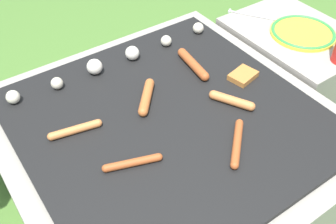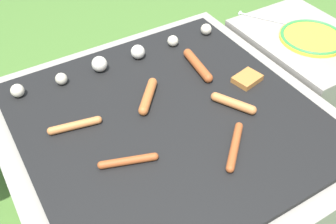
% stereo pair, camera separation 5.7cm
% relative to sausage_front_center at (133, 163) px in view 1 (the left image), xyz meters
% --- Properties ---
extents(ground_plane, '(14.00, 14.00, 0.00)m').
position_rel_sausage_front_center_xyz_m(ground_plane, '(0.19, 0.10, -0.47)').
color(ground_plane, '#47702D').
extents(grill, '(1.00, 1.00, 0.46)m').
position_rel_sausage_front_center_xyz_m(grill, '(0.19, 0.10, -0.24)').
color(grill, gray).
rests_on(grill, ground_plane).
extents(side_ledge, '(0.40, 0.54, 0.46)m').
position_rel_sausage_front_center_xyz_m(side_ledge, '(0.90, 0.21, -0.24)').
color(side_ledge, gray).
rests_on(side_ledge, ground_plane).
extents(sausage_front_center, '(0.16, 0.07, 0.02)m').
position_rel_sausage_front_center_xyz_m(sausage_front_center, '(0.00, 0.00, 0.00)').
color(sausage_front_center, '#A34C23').
rests_on(sausage_front_center, grill).
extents(sausage_mid_right, '(0.15, 0.14, 0.02)m').
position_rel_sausage_front_center_xyz_m(sausage_mid_right, '(0.28, -0.11, 0.00)').
color(sausage_mid_right, '#A34C23').
rests_on(sausage_mid_right, grill).
extents(sausage_mid_left, '(0.05, 0.19, 0.03)m').
position_rel_sausage_front_center_xyz_m(sausage_mid_left, '(0.41, 0.26, 0.00)').
color(sausage_mid_left, '#A34C23').
rests_on(sausage_mid_left, grill).
extents(sausage_back_center, '(0.16, 0.05, 0.02)m').
position_rel_sausage_front_center_xyz_m(sausage_back_center, '(-0.08, 0.20, 0.00)').
color(sausage_back_center, '#C6753D').
rests_on(sausage_back_center, grill).
extents(sausage_front_left, '(0.09, 0.14, 0.03)m').
position_rel_sausage_front_center_xyz_m(sausage_front_left, '(0.39, 0.03, 0.00)').
color(sausage_front_left, '#C6753D').
rests_on(sausage_front_left, grill).
extents(sausage_back_right, '(0.12, 0.14, 0.03)m').
position_rel_sausage_front_center_xyz_m(sausage_back_right, '(0.18, 0.20, 0.00)').
color(sausage_back_right, '#B7602D').
rests_on(sausage_back_right, grill).
extents(bread_slice_right, '(0.10, 0.09, 0.02)m').
position_rel_sausage_front_center_xyz_m(bread_slice_right, '(0.51, 0.11, -0.00)').
color(bread_slice_right, '#B27033').
rests_on(bread_slice_right, grill).
extents(mushroom_row, '(0.79, 0.06, 0.05)m').
position_rel_sausage_front_center_xyz_m(mushroom_row, '(0.18, 0.43, 0.01)').
color(mushroom_row, beige).
rests_on(mushroom_row, grill).
extents(plate_colorful, '(0.26, 0.26, 0.02)m').
position_rel_sausage_front_center_xyz_m(plate_colorful, '(0.90, 0.18, -0.00)').
color(plate_colorful, yellow).
rests_on(plate_colorful, side_ledge).
extents(fork_utensil, '(0.13, 0.19, 0.01)m').
position_rel_sausage_front_center_xyz_m(fork_utensil, '(0.83, 0.41, -0.01)').
color(fork_utensil, silver).
rests_on(fork_utensil, side_ledge).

